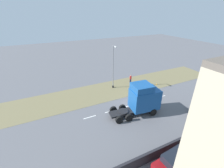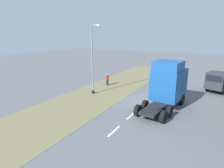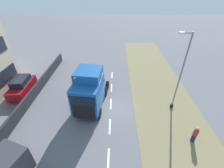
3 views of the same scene
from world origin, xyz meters
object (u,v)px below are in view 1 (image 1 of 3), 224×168
at_px(parked_car, 176,163).
at_px(lamp_post, 113,69).
at_px(pedestrian, 131,79).
at_px(lorry_cab, 143,99).
at_px(flatbed_truck, 207,107).

distance_m(parked_car, lamp_post, 17.64).
bearing_deg(lamp_post, pedestrian, 97.52).
distance_m(lamp_post, pedestrian, 5.16).
distance_m(lorry_cab, pedestrian, 10.14).
distance_m(flatbed_truck, pedestrian, 14.13).
distance_m(lorry_cab, lamp_post, 8.81).
relative_size(lorry_cab, flatbed_truck, 1.13).
bearing_deg(lorry_cab, parked_car, -9.91).
relative_size(parked_car, lamp_post, 0.55).
xyz_separation_m(flatbed_truck, pedestrian, (-13.60, -3.79, -0.56)).
bearing_deg(parked_car, lorry_cab, 159.80).
relative_size(lorry_cab, parked_car, 1.64).
bearing_deg(lamp_post, flatbed_truck, 31.51).
bearing_deg(flatbed_truck, parked_car, 131.51).
bearing_deg(lamp_post, parked_car, -7.29).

